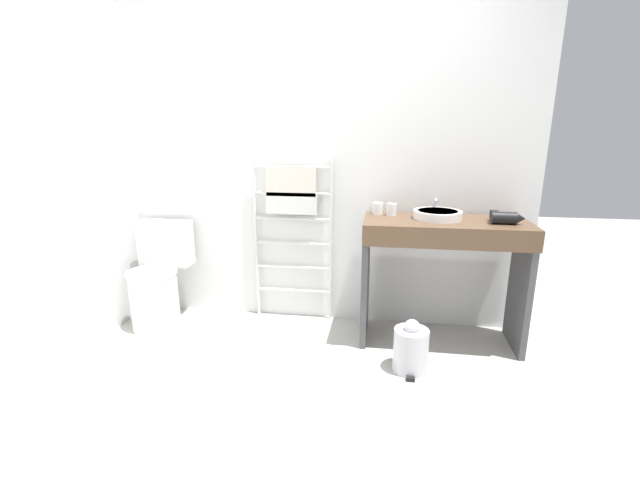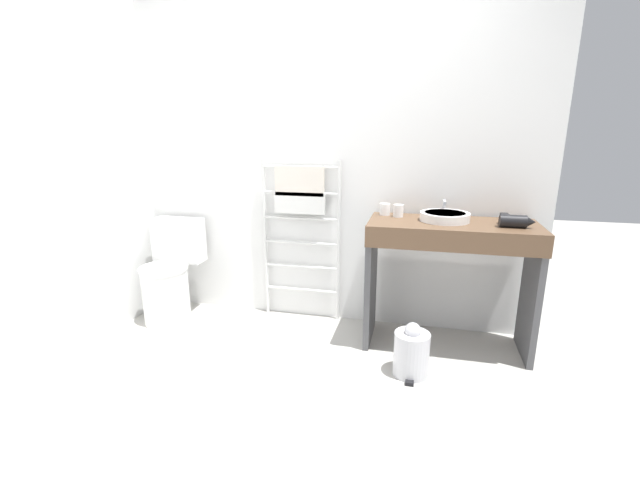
% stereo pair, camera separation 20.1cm
% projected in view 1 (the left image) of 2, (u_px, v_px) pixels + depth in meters
% --- Properties ---
extents(ground_plane, '(12.00, 12.00, 0.00)m').
position_uv_depth(ground_plane, '(271.00, 434.00, 2.12)').
color(ground_plane, '#B2AFA8').
extents(wall_back, '(3.17, 0.12, 2.57)m').
position_uv_depth(wall_back, '(317.00, 153.00, 3.18)').
color(wall_back, white).
rests_on(wall_back, ground_plane).
extents(wall_side, '(0.12, 2.09, 2.57)m').
position_uv_depth(wall_side, '(58.00, 158.00, 2.67)').
color(wall_side, white).
rests_on(wall_side, ground_plane).
extents(toilet, '(0.39, 0.51, 0.78)m').
position_uv_depth(toilet, '(158.00, 282.00, 3.25)').
color(toilet, white).
rests_on(toilet, ground_plane).
extents(towel_radiator, '(0.61, 0.06, 1.24)m').
position_uv_depth(towel_radiator, '(292.00, 207.00, 3.20)').
color(towel_radiator, silver).
rests_on(towel_radiator, ground_plane).
extents(vanity_counter, '(1.08, 0.50, 0.88)m').
position_uv_depth(vanity_counter, '(443.00, 260.00, 2.89)').
color(vanity_counter, brown).
rests_on(vanity_counter, ground_plane).
extents(sink_basin, '(0.32, 0.32, 0.06)m').
position_uv_depth(sink_basin, '(438.00, 214.00, 2.86)').
color(sink_basin, white).
rests_on(sink_basin, vanity_counter).
extents(faucet, '(0.02, 0.10, 0.11)m').
position_uv_depth(faucet, '(435.00, 204.00, 3.00)').
color(faucet, silver).
rests_on(faucet, vanity_counter).
extents(cup_near_wall, '(0.07, 0.07, 0.08)m').
position_uv_depth(cup_near_wall, '(378.00, 208.00, 3.03)').
color(cup_near_wall, white).
rests_on(cup_near_wall, vanity_counter).
extents(cup_near_edge, '(0.07, 0.07, 0.08)m').
position_uv_depth(cup_near_edge, '(391.00, 210.00, 2.97)').
color(cup_near_edge, white).
rests_on(cup_near_edge, vanity_counter).
extents(hair_dryer, '(0.21, 0.17, 0.08)m').
position_uv_depth(hair_dryer, '(505.00, 218.00, 2.71)').
color(hair_dryer, black).
rests_on(hair_dryer, vanity_counter).
extents(trash_bin, '(0.22, 0.25, 0.34)m').
position_uv_depth(trash_bin, '(411.00, 349.00, 2.64)').
color(trash_bin, silver).
rests_on(trash_bin, ground_plane).
extents(bath_mat, '(0.56, 0.36, 0.01)m').
position_uv_depth(bath_mat, '(114.00, 361.00, 2.77)').
color(bath_mat, silver).
rests_on(bath_mat, ground_plane).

